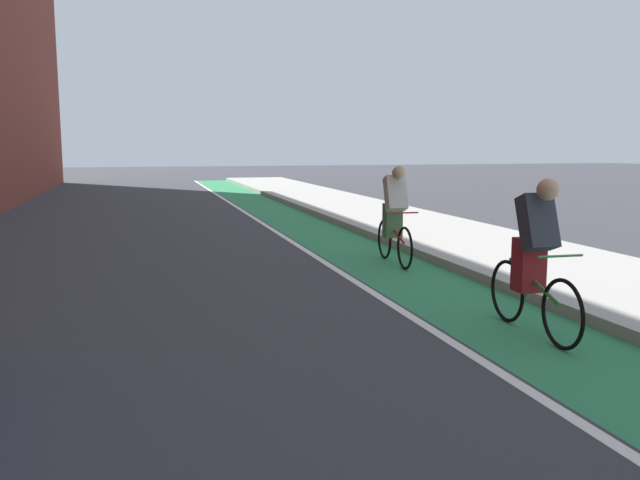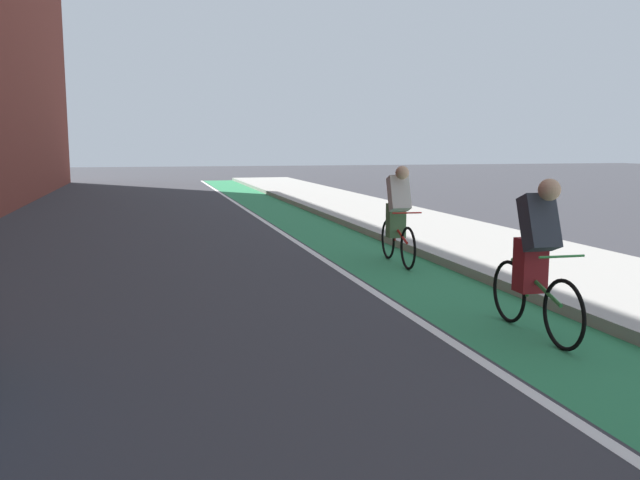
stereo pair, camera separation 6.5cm
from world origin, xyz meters
TOP-DOWN VIEW (x-y plane):
  - ground_plane at (0.00, 18.32)m, footprint 98.21×98.21m
  - bike_lane_paint at (3.27, 20.32)m, footprint 1.60×44.64m
  - lane_divider_stripe at (2.37, 20.32)m, footprint 0.12×44.64m
  - sidewalk_right at (5.62, 20.32)m, footprint 3.11×44.64m
  - cyclist_trailing at (3.30, 11.49)m, footprint 0.48×1.74m
  - cyclist_far at (3.44, 15.76)m, footprint 0.48×1.73m

SIDE VIEW (x-z plane):
  - ground_plane at x=0.00m, z-range 0.00..0.00m
  - bike_lane_paint at x=3.27m, z-range 0.00..0.00m
  - lane_divider_stripe at x=2.37m, z-range 0.00..0.00m
  - sidewalk_right at x=5.62m, z-range 0.00..0.14m
  - cyclist_far at x=3.44m, z-range 0.00..1.62m
  - cyclist_trailing at x=3.30m, z-range 0.00..1.62m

